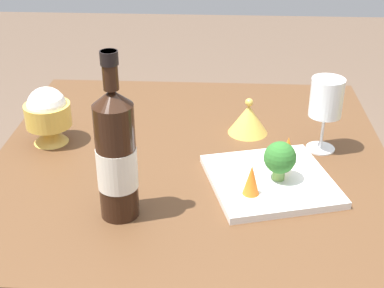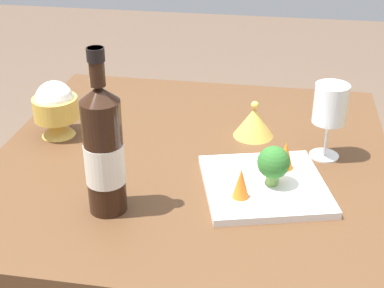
% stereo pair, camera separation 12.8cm
% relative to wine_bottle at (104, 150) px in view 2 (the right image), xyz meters
% --- Properties ---
extents(dining_table, '(0.92, 0.92, 0.73)m').
position_rel_wine_bottle_xyz_m(dining_table, '(-0.24, 0.13, -0.21)').
color(dining_table, brown).
rests_on(dining_table, ground_plane).
extents(wine_bottle, '(0.08, 0.08, 0.33)m').
position_rel_wine_bottle_xyz_m(wine_bottle, '(0.00, 0.00, 0.00)').
color(wine_bottle, black).
rests_on(wine_bottle, dining_table).
extents(wine_glass, '(0.08, 0.08, 0.18)m').
position_rel_wine_bottle_xyz_m(wine_glass, '(-0.29, 0.43, -0.00)').
color(wine_glass, white).
rests_on(wine_glass, dining_table).
extents(rice_bowl, '(0.11, 0.11, 0.14)m').
position_rel_wine_bottle_xyz_m(rice_bowl, '(-0.29, -0.22, -0.06)').
color(rice_bowl, gold).
rests_on(rice_bowl, dining_table).
extents(rice_bowl_lid, '(0.10, 0.10, 0.09)m').
position_rel_wine_bottle_xyz_m(rice_bowl_lid, '(-0.37, 0.26, -0.09)').
color(rice_bowl_lid, gold).
rests_on(rice_bowl_lid, dining_table).
extents(serving_plate, '(0.31, 0.31, 0.02)m').
position_rel_wine_bottle_xyz_m(serving_plate, '(-0.13, 0.30, -0.12)').
color(serving_plate, white).
rests_on(serving_plate, dining_table).
extents(broccoli_floret, '(0.07, 0.07, 0.09)m').
position_rel_wine_bottle_xyz_m(broccoli_floret, '(-0.12, 0.32, -0.07)').
color(broccoli_floret, '#729E4C').
rests_on(broccoli_floret, serving_plate).
extents(carrot_garnish_left, '(0.04, 0.04, 0.06)m').
position_rel_wine_bottle_xyz_m(carrot_garnish_left, '(-0.19, 0.34, -0.08)').
color(carrot_garnish_left, orange).
rests_on(carrot_garnish_left, serving_plate).
extents(carrot_garnish_right, '(0.03, 0.03, 0.07)m').
position_rel_wine_bottle_xyz_m(carrot_garnish_right, '(-0.06, 0.26, -0.08)').
color(carrot_garnish_right, orange).
rests_on(carrot_garnish_right, serving_plate).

